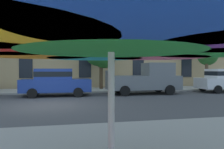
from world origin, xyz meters
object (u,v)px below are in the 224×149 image
(street_tree_middle, at_px, (100,53))
(street_tree_right, at_px, (207,51))
(sedan_blue, at_px, (55,81))
(pickup_gray, at_px, (146,79))
(patio_umbrella, at_px, (111,31))

(street_tree_middle, relative_size, street_tree_right, 0.98)
(sedan_blue, relative_size, street_tree_middle, 0.99)
(sedan_blue, distance_m, pickup_gray, 6.23)
(sedan_blue, distance_m, street_tree_middle, 5.36)
(sedan_blue, bearing_deg, street_tree_right, 12.81)
(pickup_gray, xyz_separation_m, patio_umbrella, (-5.14, -12.70, 1.01))
(street_tree_middle, height_order, patio_umbrella, street_tree_middle)
(street_tree_middle, distance_m, street_tree_right, 9.80)
(pickup_gray, distance_m, patio_umbrella, 13.74)
(sedan_blue, xyz_separation_m, patio_umbrella, (1.10, -12.70, 1.09))
(pickup_gray, bearing_deg, street_tree_middle, 128.73)
(pickup_gray, xyz_separation_m, street_tree_middle, (-2.80, 3.49, 2.09))
(street_tree_middle, relative_size, patio_umbrella, 1.31)
(sedan_blue, xyz_separation_m, street_tree_right, (13.21, 3.00, 2.44))
(sedan_blue, bearing_deg, street_tree_middle, 45.52)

